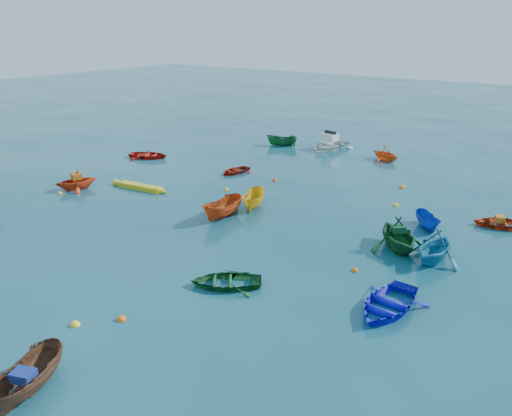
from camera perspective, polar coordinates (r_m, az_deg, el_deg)
The scene contains 29 objects.
ground at distance 24.80m, azimuth -6.72°, elevation -4.18°, with size 160.00×160.00×0.00m, color #0A3E4D.
sampan_brown_mid at distance 17.12m, azimuth -24.33°, elevation -18.69°, with size 1.14×3.01×1.17m, color brown.
dinghy_blue_se at distance 20.07m, azimuth 14.73°, elevation -11.15°, with size 2.51×3.51×0.73m, color #1113D9.
dinghy_orange_w at distance 34.73m, azimuth -19.76°, elevation 2.04°, with size 2.24×2.60×1.37m, color red.
sampan_yellow_mid at distance 29.52m, azimuth -0.24°, elevation 0.10°, with size 1.07×2.85×1.10m, color gold.
dinghy_green_e at distance 21.07m, azimuth -3.47°, elevation -8.81°, with size 2.11×2.95×0.61m, color #135223.
dinghy_cyan_se at distance 24.47m, azimuth 19.55°, elevation -5.66°, with size 2.63×3.05×1.60m, color teal.
dinghy_red_nw at distance 41.25m, azimuth -12.17°, elevation 5.62°, with size 2.25×3.15×0.65m, color red.
sampan_orange_n at distance 28.05m, azimuth -3.76°, elevation -1.07°, with size 1.19×3.15×1.22m, color #BE4211.
dinghy_green_n at distance 25.13m, azimuth 15.79°, elevation -4.52°, with size 2.78×3.23×1.70m, color #124F23.
dinghy_red_ne at distance 29.82m, azimuth 26.16°, elevation -1.90°, with size 2.04×2.86×0.59m, color #B2300E.
sampan_blue_far at distance 28.12m, azimuth 18.95°, elevation -2.14°, with size 0.88×2.33×0.90m, color #0D37A6.
dinghy_red_far at distance 36.28m, azimuth -2.41°, elevation 4.03°, with size 1.79×2.50×0.52m, color #A81D0E.
dinghy_orange_far at distance 40.92m, azimuth 14.52°, elevation 5.30°, with size 2.10×2.44×1.28m, color orange.
sampan_green_far at distance 44.48m, azimuth 2.95°, elevation 7.13°, with size 1.00×2.66×1.03m, color #135125.
kayak_yellow at distance 33.55m, azimuth -13.03°, elevation 2.11°, with size 0.60×4.01×0.41m, color gold, non-canonical shape.
motorboat_white at distance 43.76m, azimuth 8.40°, elevation 6.71°, with size 3.00×4.19×1.47m, color white.
tarp_blue_a at distance 16.60m, azimuth -25.05°, elevation -16.98°, with size 0.63×0.48×0.31m, color navy.
tarp_orange_a at distance 34.49m, azimuth -19.85°, elevation 3.42°, with size 0.75×0.57×0.37m, color #B95613.
tarp_green_b at distance 24.82m, azimuth 15.93°, elevation -2.32°, with size 0.64×0.48×0.31m, color #114524.
tarp_orange_b at distance 29.64m, azimuth 26.11°, elevation -1.10°, with size 0.59×0.45×0.28m, color #C76C14.
buoy_ye_a at distance 19.67m, azimuth -19.96°, elevation -12.49°, with size 0.35×0.35×0.35m, color yellow.
buoy_or_b at distance 19.49m, azimuth -15.13°, elevation -12.24°, with size 0.36×0.36×0.36m, color #F95E0D.
buoy_ye_b at distance 34.21m, azimuth -21.52°, elevation 1.53°, with size 0.32×0.32×0.32m, color gold.
buoy_or_c at distance 34.50m, azimuth 2.16°, elevation 3.15°, with size 0.35×0.35×0.35m, color #E94D0C.
buoy_ye_c at distance 30.84m, azimuth 15.69°, elevation 0.22°, with size 0.35×0.35×0.35m, color yellow.
buoy_or_d at distance 22.58m, azimuth 11.24°, elevation -7.08°, with size 0.30×0.30×0.30m, color orange.
buoy_ye_d at distance 32.55m, azimuth -3.43°, elevation 2.05°, with size 0.34×0.34×0.34m, color yellow.
buoy_or_e at distance 34.35m, azimuth 16.32°, elevation 2.23°, with size 0.38×0.38×0.38m, color orange.
Camera 1 is at (15.30, -16.56, 10.33)m, focal length 35.00 mm.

